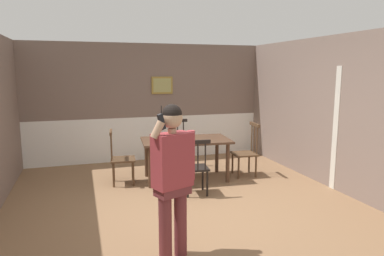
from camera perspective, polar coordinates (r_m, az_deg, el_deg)
ground_plane at (r=5.46m, az=-1.10°, el=-12.43°), size 6.57×6.57×0.00m
room_back_partition at (r=8.02m, az=-7.24°, el=3.80°), size 5.43×0.17×2.62m
room_right_partition at (r=6.43m, az=22.72°, el=2.21°), size 0.13×5.97×2.62m
dining_table at (r=6.50m, az=-1.01°, el=-2.68°), size 1.68×1.03×0.77m
chair_near_window at (r=6.42m, az=-11.53°, el=-4.82°), size 0.47×0.47×0.98m
chair_by_doorway at (r=6.87m, az=8.84°, el=-3.81°), size 0.47×0.47×1.03m
chair_at_table_head at (r=5.76m, az=0.65°, el=-6.43°), size 0.44×0.44×0.94m
chair_opposite_corner at (r=7.34m, az=-2.26°, el=-2.87°), size 0.48×0.48×1.01m
person_figure at (r=3.72m, az=-3.10°, el=-7.12°), size 0.52×0.35×1.69m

